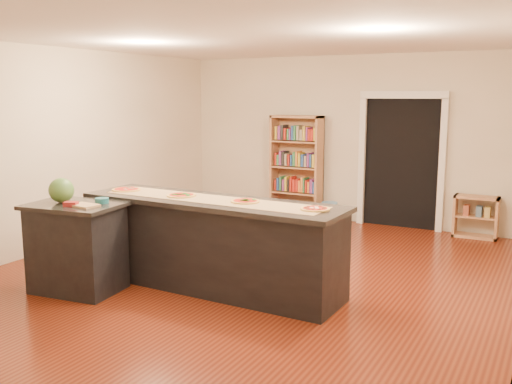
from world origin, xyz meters
The scene contains 16 objects.
room centered at (0.00, 0.00, 1.40)m, with size 6.00×7.00×2.80m.
doorway centered at (0.90, 3.46, 1.20)m, with size 1.40×0.09×2.21m.
kitchen_island centered at (-0.16, -0.53, 0.51)m, with size 3.07×0.83×1.01m.
side_counter centered at (-1.42, -1.32, 0.50)m, with size 1.00×0.73×0.99m.
bookshelf centered at (-0.88, 3.29, 0.90)m, with size 0.90×0.32×1.80m, color tan.
low_shelf centered at (2.11, 3.31, 0.32)m, with size 0.64×0.28×0.64m, color tan.
waste_bin centered at (-0.16, 3.05, 0.19)m, with size 0.26×0.26×0.38m, color #5287B8.
kraft_paper centered at (-0.16, -0.53, 1.01)m, with size 2.67×0.48×0.00m, color #9A794F.
watermelon centered at (-1.59, -1.34, 1.12)m, with size 0.27×0.27×0.27m, color #144214.
cutting_board centered at (-1.22, -1.38, 1.00)m, with size 0.31×0.20×0.02m, color tan.
package_red centered at (-1.34, -1.45, 1.01)m, with size 0.14×0.10×0.05m, color maroon.
package_teal centered at (-1.18, -1.16, 1.01)m, with size 0.15×0.15×0.06m, color #195966.
pizza_a centered at (-1.39, -0.52, 1.03)m, with size 0.33×0.33×0.02m.
pizza_b centered at (-0.57, -0.53, 1.03)m, with size 0.31×0.31×0.02m.
pizza_c centered at (0.25, -0.50, 1.03)m, with size 0.30×0.30×0.02m.
pizza_d centered at (1.07, -0.52, 1.03)m, with size 0.28×0.28×0.02m.
Camera 1 is at (3.22, -5.71, 2.16)m, focal length 40.00 mm.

